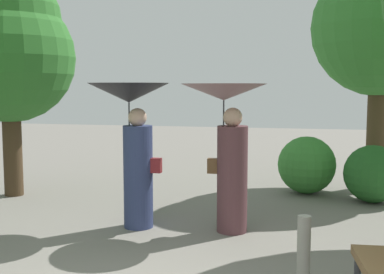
{
  "coord_description": "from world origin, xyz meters",
  "views": [
    {
      "loc": [
        1.52,
        -3.01,
        1.93
      ],
      "look_at": [
        0.0,
        3.64,
        1.22
      ],
      "focal_mm": 44.81,
      "sensor_mm": 36.0,
      "label": 1
    }
  ],
  "objects_px": {
    "tree_mid_left": "(9,46)",
    "person_left": "(133,128)",
    "path_marker_post": "(303,259)",
    "person_right": "(228,131)",
    "tree_mid_right": "(382,14)"
  },
  "relations": [
    {
      "from": "person_right",
      "to": "person_left",
      "type": "bearing_deg",
      "value": 94.58
    },
    {
      "from": "person_right",
      "to": "path_marker_post",
      "type": "bearing_deg",
      "value": -152.27
    },
    {
      "from": "person_left",
      "to": "path_marker_post",
      "type": "height_order",
      "value": "person_left"
    },
    {
      "from": "person_left",
      "to": "tree_mid_right",
      "type": "relative_size",
      "value": 0.41
    },
    {
      "from": "person_left",
      "to": "person_right",
      "type": "distance_m",
      "value": 1.29
    },
    {
      "from": "person_right",
      "to": "tree_mid_right",
      "type": "relative_size",
      "value": 0.4
    },
    {
      "from": "person_left",
      "to": "path_marker_post",
      "type": "xyz_separation_m",
      "value": [
        2.28,
        -1.88,
        -0.99
      ]
    },
    {
      "from": "tree_mid_right",
      "to": "path_marker_post",
      "type": "distance_m",
      "value": 6.27
    },
    {
      "from": "tree_mid_left",
      "to": "path_marker_post",
      "type": "distance_m",
      "value": 6.42
    },
    {
      "from": "person_left",
      "to": "person_right",
      "type": "height_order",
      "value": "person_left"
    },
    {
      "from": "person_left",
      "to": "tree_mid_left",
      "type": "bearing_deg",
      "value": 64.56
    },
    {
      "from": "person_left",
      "to": "path_marker_post",
      "type": "relative_size",
      "value": 2.52
    },
    {
      "from": "person_right",
      "to": "path_marker_post",
      "type": "relative_size",
      "value": 2.5
    },
    {
      "from": "person_left",
      "to": "tree_mid_left",
      "type": "height_order",
      "value": "tree_mid_left"
    },
    {
      "from": "tree_mid_left",
      "to": "person_left",
      "type": "bearing_deg",
      "value": -26.35
    }
  ]
}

